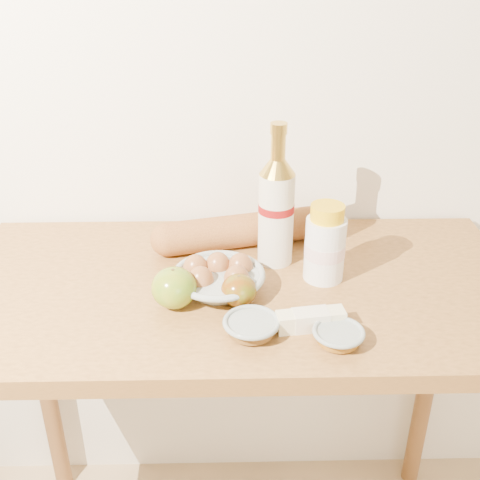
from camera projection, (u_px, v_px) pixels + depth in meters
The scene contains 11 objects.
back_wall at pixel (237, 58), 1.38m from camera, with size 3.50×0.02×2.60m, color white.
table at pixel (240, 330), 1.33m from camera, with size 1.20×0.60×0.90m.
bourbon_bottle at pixel (276, 208), 1.30m from camera, with size 0.09×0.09×0.32m.
cream_bottle at pixel (325, 245), 1.26m from camera, with size 0.09×0.09×0.17m.
egg_bowl at pixel (218, 278), 1.24m from camera, with size 0.20×0.20×0.07m.
baguette at pixel (250, 229), 1.41m from camera, with size 0.47×0.19×0.08m.
apple_yellowgreen at pixel (174, 288), 1.18m from camera, with size 0.10×0.10×0.08m.
apple_redgreen_right at pixel (239, 290), 1.19m from camera, with size 0.08×0.08×0.07m.
sugar_bowl at pixel (251, 326), 1.11m from camera, with size 0.11×0.11×0.03m.
syrup_bowl at pixel (338, 336), 1.09m from camera, with size 0.12×0.12×0.03m.
butter_stick at pixel (311, 320), 1.13m from camera, with size 0.13×0.05×0.04m.
Camera 1 is at (-0.02, 0.10, 1.58)m, focal length 45.00 mm.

